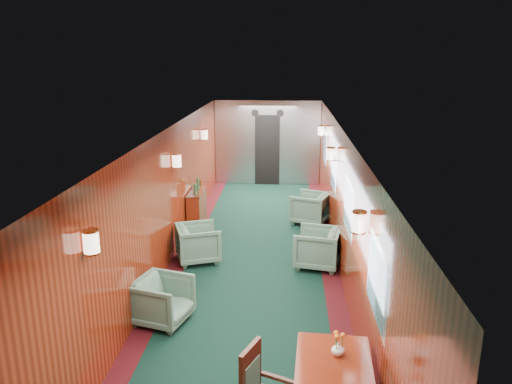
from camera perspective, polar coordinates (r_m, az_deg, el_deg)
room at (r=8.38m, az=-0.36°, el=1.68°), size 12.00×12.10×2.40m
bulkhead at (r=14.26m, az=1.32°, el=5.60°), size 2.98×0.17×2.39m
windows_right at (r=8.70m, az=9.58°, el=0.72°), size 0.02×8.60×0.80m
wall_sconces at (r=8.90m, az=-0.11°, el=3.52°), size 2.97×7.97×0.25m
dining_table at (r=5.17m, az=8.83°, el=-19.95°), size 0.79×1.08×0.78m
credenza at (r=10.74m, az=-6.76°, el=-1.99°), size 0.29×0.93×1.11m
flower_vase at (r=5.19m, az=9.34°, el=-17.27°), size 0.14×0.14×0.13m
armchair_left_near at (r=7.22m, az=-10.62°, el=-12.09°), size 0.89×0.87×0.65m
armchair_left_far at (r=9.11m, az=-6.62°, el=-5.82°), size 0.95×0.93×0.68m
armchair_right_near at (r=8.89m, az=7.01°, el=-6.35°), size 0.90×0.89×0.70m
armchair_right_far at (r=11.11m, az=6.19°, el=-1.83°), size 0.98×0.96×0.69m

